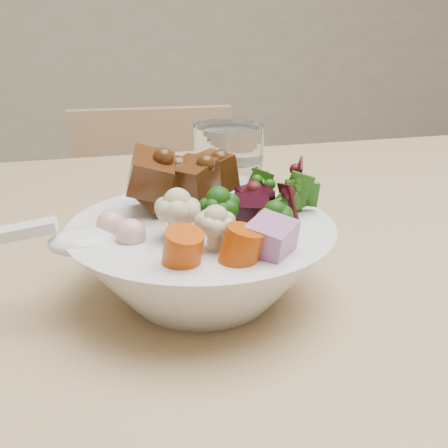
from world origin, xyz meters
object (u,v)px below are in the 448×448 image
Objects in this scene: dining_table at (400,303)px; chair_far at (159,270)px; water_glass at (228,189)px; side_bowl at (218,199)px; food_bowl at (203,255)px.

dining_table is 2.20× the size of chair_far.
water_glass is at bearing 163.62° from dining_table.
side_bowl is at bearing 143.42° from dining_table.
chair_far is at bearing 84.15° from side_bowl.
dining_table is 0.30m from food_bowl.
food_bowl is (-0.15, -0.79, 0.39)m from chair_far.
dining_table is 0.26m from side_bowl.
water_glass reaches higher than chair_far.
food_bowl is at bearing -164.01° from dining_table.
side_bowl reaches higher than chair_far.
water_glass is (-0.19, 0.08, 0.14)m from dining_table.
dining_table is 7.26× the size of food_bowl.
chair_far is 0.78m from water_glass.
side_bowl is at bearing 78.35° from water_glass.
food_bowl reaches higher than chair_far.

